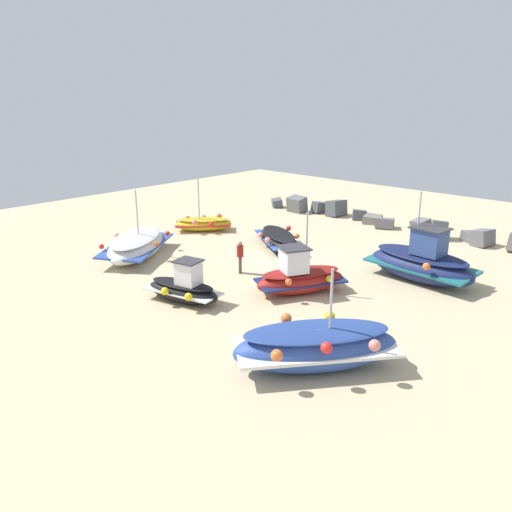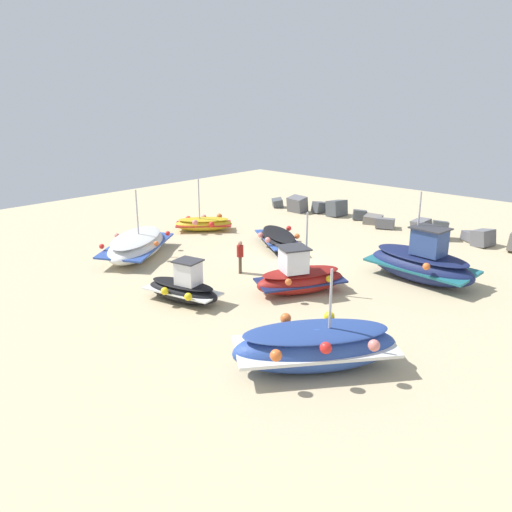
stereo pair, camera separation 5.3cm
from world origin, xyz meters
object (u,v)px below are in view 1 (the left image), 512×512
(person_walking, at_px, (240,255))
(fishing_boat_3, at_px, (278,239))
(fishing_boat_6, at_px, (184,288))
(fishing_boat_0, at_px, (300,277))
(fishing_boat_2, at_px, (136,245))
(fishing_boat_5, at_px, (421,263))
(fishing_boat_1, at_px, (203,224))
(fishing_boat_4, at_px, (316,346))

(person_walking, bearing_deg, fishing_boat_3, -111.61)
(fishing_boat_6, bearing_deg, fishing_boat_0, 41.81)
(fishing_boat_0, bearing_deg, fishing_boat_2, -52.37)
(fishing_boat_3, xyz_separation_m, fishing_boat_5, (8.26, 0.32, 0.38))
(fishing_boat_1, distance_m, fishing_boat_5, 14.07)
(person_walking, bearing_deg, fishing_boat_6, 60.97)
(fishing_boat_4, xyz_separation_m, fishing_boat_6, (-7.29, 0.74, -0.17))
(fishing_boat_0, xyz_separation_m, person_walking, (-3.67, 0.10, 0.22))
(fishing_boat_4, height_order, fishing_boat_6, fishing_boat_4)
(fishing_boat_1, distance_m, fishing_boat_3, 5.80)
(fishing_boat_3, bearing_deg, fishing_boat_4, 169.03)
(fishing_boat_3, height_order, fishing_boat_4, fishing_boat_4)
(fishing_boat_0, xyz_separation_m, fishing_boat_3, (-5.14, 4.62, -0.23))
(fishing_boat_0, height_order, person_walking, fishing_boat_0)
(fishing_boat_2, relative_size, fishing_boat_6, 1.62)
(fishing_boat_3, bearing_deg, fishing_boat_6, 138.08)
(fishing_boat_0, xyz_separation_m, fishing_boat_2, (-9.48, -1.72, -0.09))
(fishing_boat_1, xyz_separation_m, fishing_boat_3, (5.79, 0.39, 0.03))
(fishing_boat_3, height_order, fishing_boat_6, fishing_boat_6)
(fishing_boat_0, xyz_separation_m, fishing_boat_4, (4.39, -4.75, 0.05))
(fishing_boat_4, bearing_deg, fishing_boat_6, -57.78)
(fishing_boat_3, xyz_separation_m, fishing_boat_4, (9.53, -9.37, 0.28))
(fishing_boat_1, xyz_separation_m, fishing_boat_6, (8.03, -8.24, 0.14))
(fishing_boat_5, bearing_deg, fishing_boat_0, -117.43)
(fishing_boat_5, height_order, person_walking, fishing_boat_5)
(fishing_boat_1, distance_m, person_walking, 8.37)
(fishing_boat_2, height_order, fishing_boat_3, fishing_boat_2)
(fishing_boat_2, xyz_separation_m, fishing_boat_4, (13.87, -3.03, 0.13))
(fishing_boat_0, relative_size, fishing_boat_1, 1.20)
(fishing_boat_2, distance_m, fishing_boat_3, 7.69)
(fishing_boat_2, distance_m, fishing_boat_6, 6.96)
(person_walking, bearing_deg, fishing_boat_2, -22.28)
(fishing_boat_3, distance_m, fishing_boat_4, 13.37)
(person_walking, bearing_deg, fishing_boat_1, -69.28)
(fishing_boat_1, relative_size, fishing_boat_2, 0.60)
(fishing_boat_3, xyz_separation_m, fishing_boat_6, (2.24, -8.63, 0.11))
(fishing_boat_3, bearing_deg, fishing_boat_1, 37.41)
(fishing_boat_0, height_order, fishing_boat_5, fishing_boat_5)
(fishing_boat_1, relative_size, fishing_boat_3, 0.76)
(person_walking, bearing_deg, fishing_boat_4, 109.37)
(fishing_boat_1, relative_size, fishing_boat_5, 0.67)
(fishing_boat_4, relative_size, fishing_boat_5, 1.00)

